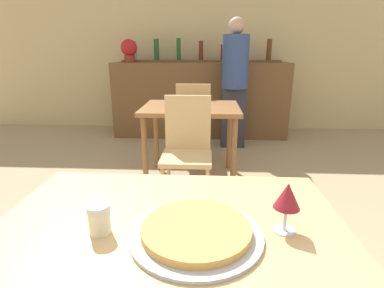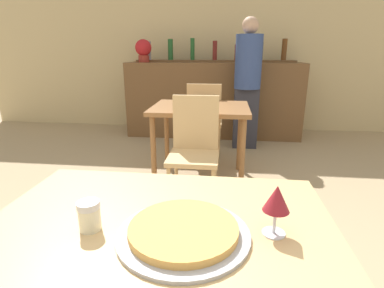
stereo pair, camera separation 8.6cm
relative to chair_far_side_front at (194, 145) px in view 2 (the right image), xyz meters
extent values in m
cube|color=#D1B784|center=(0.05, 2.77, 0.87)|extent=(8.00, 0.05, 2.80)
cube|color=tan|center=(0.05, -1.50, 0.19)|extent=(1.13, 0.81, 0.04)
cylinder|color=tan|center=(-0.46, -1.16, -0.18)|extent=(0.05, 0.05, 0.70)
cylinder|color=tan|center=(0.55, -1.16, -0.18)|extent=(0.05, 0.05, 0.70)
cube|color=brown|center=(0.00, 0.54, 0.21)|extent=(0.93, 0.74, 0.04)
cylinder|color=brown|center=(-0.40, 0.23, -0.17)|extent=(0.05, 0.05, 0.72)
cylinder|color=brown|center=(0.40, 0.23, -0.17)|extent=(0.05, 0.05, 0.72)
cylinder|color=brown|center=(-0.40, 0.85, -0.17)|extent=(0.05, 0.05, 0.72)
cylinder|color=brown|center=(0.40, 0.85, -0.17)|extent=(0.05, 0.05, 0.72)
cube|color=brown|center=(0.05, 2.26, 0.02)|extent=(2.60, 0.56, 1.11)
cube|color=brown|center=(0.05, 2.40, 0.59)|extent=(2.39, 0.24, 0.03)
cylinder|color=#9999A3|center=(-0.97, 2.40, 0.74)|extent=(0.07, 0.07, 0.28)
cylinder|color=#1E5123|center=(-0.63, 2.40, 0.76)|extent=(0.08, 0.08, 0.30)
cylinder|color=#1E5123|center=(-0.29, 2.40, 0.76)|extent=(0.06, 0.06, 0.32)
cylinder|color=maroon|center=(0.05, 2.40, 0.74)|extent=(0.07, 0.07, 0.28)
cylinder|color=maroon|center=(0.38, 2.40, 0.72)|extent=(0.09, 0.09, 0.22)
cylinder|color=black|center=(0.72, 2.40, 0.73)|extent=(0.07, 0.07, 0.26)
cylinder|color=#5B3314|center=(1.06, 2.40, 0.75)|extent=(0.07, 0.07, 0.30)
cube|color=tan|center=(0.00, -0.08, -0.08)|extent=(0.40, 0.40, 0.04)
cube|color=tan|center=(0.00, 0.10, 0.17)|extent=(0.38, 0.04, 0.45)
cylinder|color=tan|center=(-0.17, -0.25, -0.32)|extent=(0.03, 0.03, 0.44)
cylinder|color=tan|center=(0.17, -0.25, -0.32)|extent=(0.03, 0.03, 0.44)
cylinder|color=tan|center=(-0.17, 0.09, -0.32)|extent=(0.03, 0.03, 0.44)
cylinder|color=tan|center=(0.17, 0.09, -0.32)|extent=(0.03, 0.03, 0.44)
cube|color=tan|center=(0.00, 1.16, -0.08)|extent=(0.40, 0.40, 0.04)
cube|color=tan|center=(0.00, 0.98, 0.17)|extent=(0.38, 0.04, 0.45)
cylinder|color=tan|center=(0.17, 1.33, -0.32)|extent=(0.03, 0.03, 0.44)
cylinder|color=tan|center=(-0.17, 1.33, -0.32)|extent=(0.03, 0.03, 0.44)
cylinder|color=tan|center=(0.17, 0.99, -0.32)|extent=(0.03, 0.03, 0.44)
cylinder|color=tan|center=(-0.17, 0.99, -0.32)|extent=(0.03, 0.03, 0.44)
cylinder|color=#A3A3A8|center=(0.14, -1.55, 0.21)|extent=(0.40, 0.40, 0.01)
cylinder|color=gold|center=(0.14, -1.55, 0.23)|extent=(0.33, 0.33, 0.02)
cylinder|color=beige|center=(-0.16, -1.55, 0.24)|extent=(0.07, 0.07, 0.07)
cylinder|color=silver|center=(-0.16, -1.55, 0.29)|extent=(0.07, 0.07, 0.02)
cube|color=#2D2D38|center=(0.51, 1.68, -0.13)|extent=(0.32, 0.18, 0.80)
cylinder|color=#33477F|center=(0.51, 1.68, 0.60)|extent=(0.34, 0.34, 0.67)
sphere|color=tan|center=(0.51, 1.68, 1.04)|extent=(0.21, 0.21, 0.21)
cylinder|color=silver|center=(0.41, -1.51, 0.21)|extent=(0.07, 0.07, 0.00)
cylinder|color=silver|center=(0.41, -1.51, 0.25)|extent=(0.01, 0.01, 0.07)
cone|color=maroon|center=(0.41, -1.51, 0.33)|extent=(0.08, 0.08, 0.08)
cylinder|color=maroon|center=(-1.00, 2.21, 0.62)|extent=(0.16, 0.16, 0.10)
sphere|color=red|center=(-1.00, 2.21, 0.78)|extent=(0.24, 0.24, 0.24)
camera|label=1|loc=(0.16, -2.33, 0.74)|focal=28.00mm
camera|label=2|loc=(0.25, -2.32, 0.74)|focal=28.00mm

